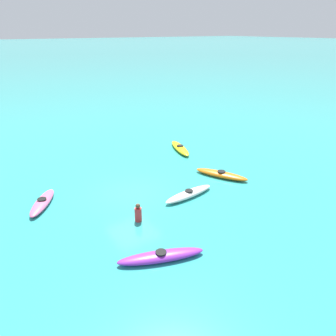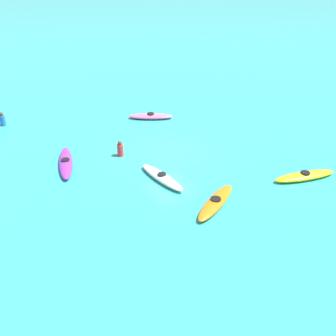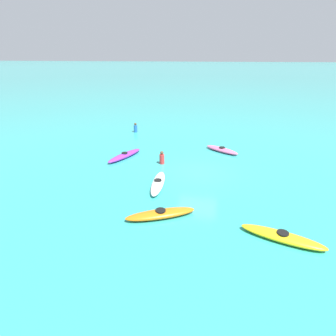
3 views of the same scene
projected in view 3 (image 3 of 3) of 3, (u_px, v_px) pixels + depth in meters
name	position (u px, v px, depth m)	size (l,w,h in m)	color
ground_plane	(198.00, 172.00, 16.88)	(600.00, 600.00, 0.00)	teal
kayak_white	(158.00, 183.00, 15.11)	(3.12, 0.90, 0.37)	white
kayak_orange	(161.00, 214.00, 12.18)	(2.06, 3.17, 0.37)	orange
kayak_purple	(125.00, 155.00, 19.27)	(3.34, 1.81, 0.37)	purple
kayak_pink	(222.00, 150.00, 20.41)	(2.12, 2.66, 0.37)	pink
kayak_yellow	(282.00, 237.00, 10.65)	(1.64, 3.27, 0.37)	yellow
person_near_shore	(136.00, 128.00, 25.55)	(0.40, 0.40, 0.88)	blue
person_by_kayaks	(162.00, 158.00, 18.10)	(0.43, 0.43, 0.88)	red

